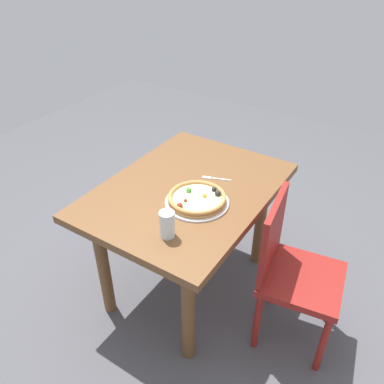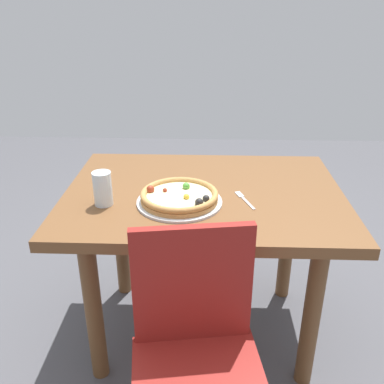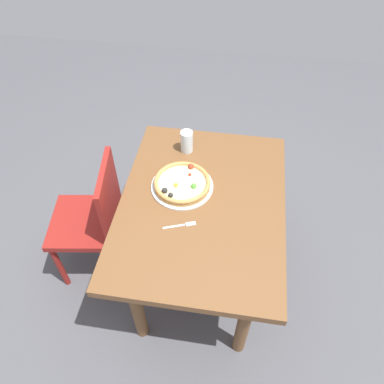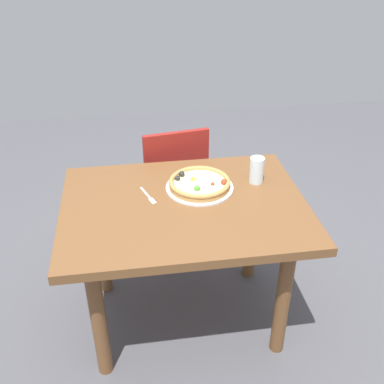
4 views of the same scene
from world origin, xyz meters
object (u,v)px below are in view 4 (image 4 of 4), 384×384
Objects in this scene: plate at (200,187)px; pizza at (199,183)px; fork at (149,197)px; drinking_glass at (257,170)px; chair_near at (172,183)px; dining_table at (184,223)px.

pizza reaches higher than plate.
plate reaches higher than fork.
drinking_glass is at bearing -175.70° from pizza.
plate is at bearing 79.76° from fork.
drinking_glass is at bearing -61.34° from chair_near.
dining_table is 1.31× the size of chair_near.
chair_near is 5.45× the size of fork.
pizza is at bearing 4.30° from drinking_glass.
pizza is at bearing -127.51° from dining_table.
fork is 0.56m from drinking_glass.
chair_near is 2.88× the size of pizza.
pizza is 0.26m from fork.
plate is 0.30m from drinking_glass.
pizza is (0.00, -0.00, 0.03)m from plate.
pizza is 1.90× the size of fork.
chair_near is 0.61m from pizza.
chair_near reaches higher than fork.
chair_near is 0.65m from fork.
drinking_glass is (-0.39, -0.14, 0.18)m from dining_table.
plate is at bearing 151.87° from pizza.
plate is 2.09× the size of fork.
fork reaches higher than dining_table.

